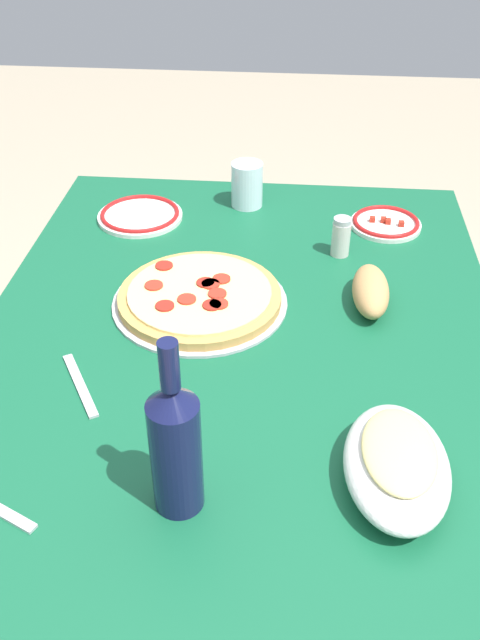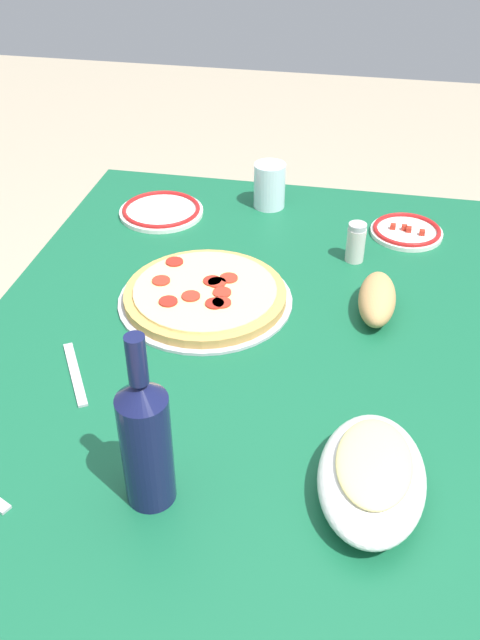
# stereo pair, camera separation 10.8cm
# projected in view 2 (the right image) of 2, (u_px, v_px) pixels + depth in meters

# --- Properties ---
(ground_plane) EXTENTS (8.00, 8.00, 0.00)m
(ground_plane) POSITION_uv_depth(u_px,v_px,m) (240.00, 569.00, 1.73)
(ground_plane) COLOR tan
(ground_plane) RESTS_ON ground
(dining_table) EXTENTS (1.28, 0.97, 0.74)m
(dining_table) POSITION_uv_depth(u_px,v_px,m) (240.00, 380.00, 1.36)
(dining_table) COLOR #145938
(dining_table) RESTS_ON ground
(pepperoni_pizza) EXTENTS (0.34, 0.34, 0.03)m
(pepperoni_pizza) POSITION_uv_depth(u_px,v_px,m) (205.00, 295.00, 1.37)
(pepperoni_pizza) COLOR #B7B7BC
(pepperoni_pizza) RESTS_ON dining_table
(baked_pasta_dish) EXTENTS (0.24, 0.15, 0.08)m
(baked_pasta_dish) POSITION_uv_depth(u_px,v_px,m) (372.00, 474.00, 0.97)
(baked_pasta_dish) COLOR white
(baked_pasta_dish) RESTS_ON dining_table
(wine_bottle) EXTENTS (0.07, 0.07, 0.28)m
(wine_bottle) POSITION_uv_depth(u_px,v_px,m) (146.00, 439.00, 0.92)
(wine_bottle) COLOR #141942
(wine_bottle) RESTS_ON dining_table
(water_glass) EXTENTS (0.08, 0.08, 0.11)m
(water_glass) POSITION_uv_depth(u_px,v_px,m) (270.00, 186.00, 1.67)
(water_glass) COLOR silver
(water_glass) RESTS_ON dining_table
(side_plate_near) EXTENTS (0.20, 0.20, 0.02)m
(side_plate_near) POSITION_uv_depth(u_px,v_px,m) (161.00, 211.00, 1.67)
(side_plate_near) COLOR white
(side_plate_near) RESTS_ON dining_table
(side_plate_far) EXTENTS (0.16, 0.16, 0.02)m
(side_plate_far) POSITION_uv_depth(u_px,v_px,m) (407.00, 231.00, 1.59)
(side_plate_far) COLOR white
(side_plate_far) RESTS_ON dining_table
(bread_loaf) EXTENTS (0.17, 0.07, 0.06)m
(bread_loaf) POSITION_uv_depth(u_px,v_px,m) (377.00, 299.00, 1.33)
(bread_loaf) COLOR tan
(bread_loaf) RESTS_ON dining_table
(spice_shaker) EXTENTS (0.04, 0.04, 0.09)m
(spice_shaker) POSITION_uv_depth(u_px,v_px,m) (356.00, 242.00, 1.48)
(spice_shaker) COLOR silver
(spice_shaker) RESTS_ON dining_table
(fork_left) EXTENTS (0.15, 0.10, 0.00)m
(fork_left) POSITION_uv_depth(u_px,v_px,m) (75.00, 374.00, 1.20)
(fork_left) COLOR #B7B7BC
(fork_left) RESTS_ON dining_table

